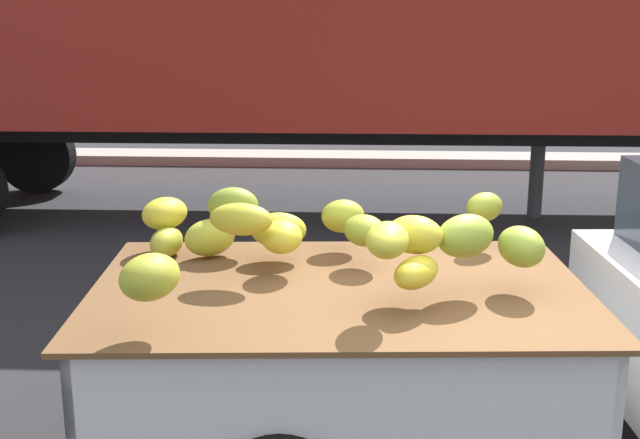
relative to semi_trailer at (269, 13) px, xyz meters
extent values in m
cube|color=gray|center=(1.89, 3.61, -2.46)|extent=(80.00, 0.80, 0.16)
cube|color=white|center=(1.04, -5.89, -1.96)|extent=(2.77, 1.87, 0.08)
cube|color=white|center=(0.98, -5.07, -1.70)|extent=(2.67, 0.22, 0.44)
cube|color=white|center=(1.09, -6.72, -1.70)|extent=(2.67, 0.22, 0.44)
cube|color=white|center=(2.35, -5.81, -1.70)|extent=(0.16, 1.70, 0.44)
cube|color=white|center=(-0.27, -5.98, -1.70)|extent=(0.16, 1.70, 0.44)
cube|color=#B21914|center=(0.98, -5.04, -1.74)|extent=(2.56, 0.18, 0.07)
cube|color=brown|center=(1.04, -5.89, -1.47)|extent=(2.90, 2.00, 0.03)
ellipsoid|color=gold|center=(0.21, -5.38, -1.32)|extent=(0.38, 0.35, 0.24)
ellipsoid|color=gold|center=(0.69, -5.67, -1.23)|extent=(0.27, 0.31, 0.20)
ellipsoid|color=#89A130|center=(2.04, -5.92, -1.20)|extent=(0.33, 0.38, 0.22)
ellipsoid|color=#ABAD2D|center=(0.16, -6.65, -1.16)|extent=(0.37, 0.41, 0.22)
ellipsoid|color=gold|center=(1.45, -6.22, -1.26)|extent=(0.34, 0.39, 0.16)
ellipsoid|color=gold|center=(-0.11, -5.22, -1.21)|extent=(0.38, 0.41, 0.20)
ellipsoid|color=olive|center=(1.95, -5.09, -1.18)|extent=(0.34, 0.33, 0.19)
ellipsoid|color=gold|center=(0.65, -5.41, -1.26)|extent=(0.36, 0.22, 0.22)
ellipsoid|color=#9AA22A|center=(1.04, -5.18, -1.23)|extent=(0.33, 0.29, 0.21)
ellipsoid|color=#A7AA2C|center=(-0.07, -5.38, -1.36)|extent=(0.23, 0.33, 0.19)
ellipsoid|color=gold|center=(1.29, -6.30, -1.06)|extent=(0.25, 0.37, 0.18)
ellipsoid|color=gold|center=(0.47, -5.80, -1.10)|extent=(0.40, 0.26, 0.19)
ellipsoid|color=gold|center=(1.44, -6.06, -1.10)|extent=(0.39, 0.36, 0.20)
ellipsoid|color=olive|center=(1.72, -5.97, -1.13)|extent=(0.43, 0.42, 0.24)
ellipsoid|color=olive|center=(0.34, -5.26, -1.14)|extent=(0.34, 0.26, 0.23)
ellipsoid|color=olive|center=(1.18, -5.52, -1.23)|extent=(0.35, 0.37, 0.19)
cylinder|color=black|center=(0.67, -5.09, -2.22)|extent=(0.65, 0.24, 0.64)
cube|color=maroon|center=(0.07, 0.00, 0.06)|extent=(12.02, 2.58, 2.70)
cube|color=black|center=(0.07, 0.00, -1.44)|extent=(11.04, 0.48, 0.30)
cylinder|color=black|center=(-3.54, 1.18, -2.00)|extent=(1.08, 0.31, 1.08)
cylinder|color=#38383A|center=(3.37, 0.02, -1.92)|extent=(0.18, 0.18, 1.25)
camera|label=1|loc=(1.16, -10.29, 0.08)|focal=46.12mm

